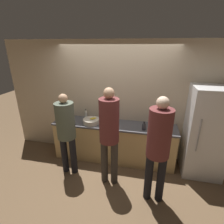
{
  "coord_description": "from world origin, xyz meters",
  "views": [
    {
      "loc": [
        0.7,
        -3.04,
        2.49
      ],
      "look_at": [
        0.0,
        0.14,
        1.23
      ],
      "focal_mm": 28.0,
      "sensor_mm": 36.0,
      "label": 1
    }
  ],
  "objects_px": {
    "refrigerator": "(206,133)",
    "bottle_dark": "(144,127)",
    "person_left": "(66,128)",
    "cup_yellow": "(150,126)",
    "fruit_bowl": "(91,121)",
    "bottle_clear": "(86,114)",
    "person_right": "(158,143)",
    "person_center": "(109,130)",
    "bottle_amber": "(166,128)",
    "utensil_crock": "(152,121)"
  },
  "relations": [
    {
      "from": "refrigerator",
      "to": "bottle_dark",
      "type": "relative_size",
      "value": 10.22
    },
    {
      "from": "person_left",
      "to": "cup_yellow",
      "type": "relative_size",
      "value": 17.25
    },
    {
      "from": "fruit_bowl",
      "to": "bottle_clear",
      "type": "distance_m",
      "value": 0.37
    },
    {
      "from": "bottle_clear",
      "to": "person_right",
      "type": "bearing_deg",
      "value": -36.35
    },
    {
      "from": "person_center",
      "to": "bottle_amber",
      "type": "xyz_separation_m",
      "value": [
        1.0,
        0.58,
        -0.13
      ]
    },
    {
      "from": "bottle_dark",
      "to": "person_right",
      "type": "bearing_deg",
      "value": -73.52
    },
    {
      "from": "person_left",
      "to": "bottle_amber",
      "type": "distance_m",
      "value": 1.93
    },
    {
      "from": "person_left",
      "to": "utensil_crock",
      "type": "bearing_deg",
      "value": 26.41
    },
    {
      "from": "refrigerator",
      "to": "person_center",
      "type": "xyz_separation_m",
      "value": [
        -1.76,
        -0.69,
        0.21
      ]
    },
    {
      "from": "fruit_bowl",
      "to": "bottle_amber",
      "type": "height_order",
      "value": "bottle_amber"
    },
    {
      "from": "person_right",
      "to": "bottle_dark",
      "type": "xyz_separation_m",
      "value": [
        -0.25,
        0.84,
        -0.15
      ]
    },
    {
      "from": "refrigerator",
      "to": "person_left",
      "type": "bearing_deg",
      "value": -167.27
    },
    {
      "from": "person_center",
      "to": "bottle_clear",
      "type": "height_order",
      "value": "person_center"
    },
    {
      "from": "person_right",
      "to": "fruit_bowl",
      "type": "distance_m",
      "value": 1.65
    },
    {
      "from": "person_left",
      "to": "bottle_dark",
      "type": "relative_size",
      "value": 9.52
    },
    {
      "from": "person_center",
      "to": "bottle_amber",
      "type": "bearing_deg",
      "value": 30.09
    },
    {
      "from": "bottle_amber",
      "to": "person_right",
      "type": "bearing_deg",
      "value": -102.21
    },
    {
      "from": "person_right",
      "to": "fruit_bowl",
      "type": "relative_size",
      "value": 5.11
    },
    {
      "from": "person_right",
      "to": "bottle_clear",
      "type": "bearing_deg",
      "value": 143.65
    },
    {
      "from": "bottle_amber",
      "to": "bottle_dark",
      "type": "distance_m",
      "value": 0.43
    },
    {
      "from": "person_center",
      "to": "person_right",
      "type": "distance_m",
      "value": 0.86
    },
    {
      "from": "bottle_clear",
      "to": "bottle_amber",
      "type": "relative_size",
      "value": 0.8
    },
    {
      "from": "refrigerator",
      "to": "utensil_crock",
      "type": "relative_size",
      "value": 7.2
    },
    {
      "from": "fruit_bowl",
      "to": "cup_yellow",
      "type": "xyz_separation_m",
      "value": [
        1.25,
        0.02,
        -0.01
      ]
    },
    {
      "from": "fruit_bowl",
      "to": "bottle_dark",
      "type": "xyz_separation_m",
      "value": [
        1.13,
        -0.06,
        0.02
      ]
    },
    {
      "from": "person_center",
      "to": "bottle_amber",
      "type": "height_order",
      "value": "person_center"
    },
    {
      "from": "fruit_bowl",
      "to": "bottle_clear",
      "type": "bearing_deg",
      "value": 128.35
    },
    {
      "from": "bottle_amber",
      "to": "cup_yellow",
      "type": "relative_size",
      "value": 2.65
    },
    {
      "from": "person_center",
      "to": "person_right",
      "type": "relative_size",
      "value": 1.02
    },
    {
      "from": "person_center",
      "to": "cup_yellow",
      "type": "relative_size",
      "value": 19.11
    },
    {
      "from": "person_center",
      "to": "bottle_dark",
      "type": "xyz_separation_m",
      "value": [
        0.58,
        0.6,
        -0.16
      ]
    },
    {
      "from": "person_right",
      "to": "bottle_amber",
      "type": "distance_m",
      "value": 0.85
    },
    {
      "from": "refrigerator",
      "to": "person_right",
      "type": "relative_size",
      "value": 0.98
    },
    {
      "from": "person_center",
      "to": "cup_yellow",
      "type": "bearing_deg",
      "value": 44.57
    },
    {
      "from": "person_center",
      "to": "fruit_bowl",
      "type": "xyz_separation_m",
      "value": [
        -0.56,
        0.66,
        -0.18
      ]
    },
    {
      "from": "bottle_amber",
      "to": "cup_yellow",
      "type": "bearing_deg",
      "value": 162.36
    },
    {
      "from": "person_left",
      "to": "cup_yellow",
      "type": "height_order",
      "value": "person_left"
    },
    {
      "from": "bottle_dark",
      "to": "bottle_clear",
      "type": "bearing_deg",
      "value": 165.77
    },
    {
      "from": "bottle_dark",
      "to": "cup_yellow",
      "type": "xyz_separation_m",
      "value": [
        0.11,
        0.08,
        -0.02
      ]
    },
    {
      "from": "refrigerator",
      "to": "bottle_dark",
      "type": "height_order",
      "value": "refrigerator"
    },
    {
      "from": "bottle_amber",
      "to": "refrigerator",
      "type": "bearing_deg",
      "value": 8.33
    },
    {
      "from": "refrigerator",
      "to": "bottle_clear",
      "type": "xyz_separation_m",
      "value": [
        -2.54,
        0.25,
        0.06
      ]
    },
    {
      "from": "fruit_bowl",
      "to": "refrigerator",
      "type": "bearing_deg",
      "value": 0.87
    },
    {
      "from": "refrigerator",
      "to": "bottle_dark",
      "type": "distance_m",
      "value": 1.19
    },
    {
      "from": "person_center",
      "to": "bottle_dark",
      "type": "distance_m",
      "value": 0.85
    },
    {
      "from": "utensil_crock",
      "to": "bottle_amber",
      "type": "distance_m",
      "value": 0.41
    },
    {
      "from": "person_left",
      "to": "fruit_bowl",
      "type": "relative_size",
      "value": 4.68
    },
    {
      "from": "refrigerator",
      "to": "person_right",
      "type": "bearing_deg",
      "value": -135.1
    },
    {
      "from": "person_center",
      "to": "cup_yellow",
      "type": "distance_m",
      "value": 0.98
    },
    {
      "from": "fruit_bowl",
      "to": "person_right",
      "type": "bearing_deg",
      "value": -32.99
    }
  ]
}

